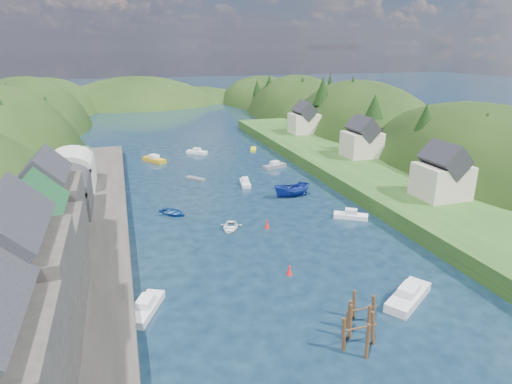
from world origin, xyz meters
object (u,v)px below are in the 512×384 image
object	(u,v)px
channel_buoy_far	(267,225)
piling_cluster_far	(361,314)
channel_buoy_near	(289,271)
piling_cluster_near	(358,334)

from	to	relation	value
channel_buoy_far	piling_cluster_far	bearing A→B (deg)	-87.76
piling_cluster_far	channel_buoy_far	bearing A→B (deg)	92.24
channel_buoy_near	channel_buoy_far	size ratio (longest dim) A/B	1.00
channel_buoy_near	piling_cluster_near	bearing A→B (deg)	-85.74
piling_cluster_near	piling_cluster_far	world-z (taller)	piling_cluster_near
piling_cluster_near	channel_buoy_near	bearing A→B (deg)	94.26
piling_cluster_near	channel_buoy_far	world-z (taller)	piling_cluster_near
piling_cluster_far	channel_buoy_near	world-z (taller)	piling_cluster_far
piling_cluster_far	channel_buoy_near	distance (m)	10.69
piling_cluster_near	channel_buoy_near	xyz separation A→B (m)	(-0.96, 12.89, -0.80)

